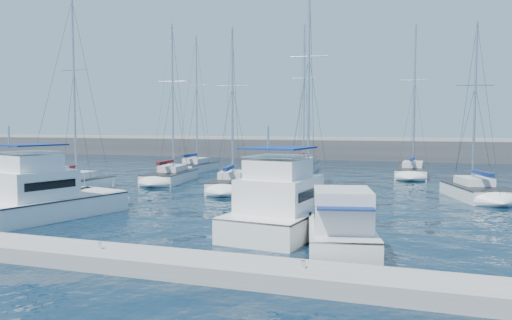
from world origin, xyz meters
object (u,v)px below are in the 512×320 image
(motor_yacht_stbd_outer, at_px, (341,233))
(sailboat_mid_e, at_px, (476,192))
(motor_yacht_port_outer, at_px, (47,197))
(motor_yacht_stbd_inner, at_px, (285,209))
(sailboat_mid_a, at_px, (70,185))
(sailboat_mid_c, at_px, (231,184))
(sailboat_back_c, at_px, (412,171))
(sailboat_mid_b, at_px, (171,176))
(sailboat_back_b, at_px, (303,166))
(sailboat_back_a, at_px, (195,167))
(motor_yacht_port_inner, at_px, (44,198))
(sailboat_mid_d, at_px, (307,191))

(motor_yacht_stbd_outer, distance_m, sailboat_mid_e, 20.23)
(motor_yacht_port_outer, height_order, sailboat_mid_e, sailboat_mid_e)
(motor_yacht_stbd_inner, height_order, sailboat_mid_e, sailboat_mid_e)
(sailboat_mid_e, bearing_deg, sailboat_mid_a, 175.29)
(sailboat_mid_c, relative_size, sailboat_back_c, 0.85)
(sailboat_mid_b, height_order, sailboat_back_b, sailboat_back_b)
(sailboat_back_a, height_order, sailboat_back_c, sailboat_back_c)
(motor_yacht_port_inner, height_order, sailboat_back_a, sailboat_back_a)
(motor_yacht_stbd_inner, height_order, sailboat_mid_c, sailboat_mid_c)
(motor_yacht_stbd_outer, xyz_separation_m, sailboat_mid_d, (-4.99, 15.36, -0.40))
(sailboat_mid_e, bearing_deg, sailboat_mid_b, 158.28)
(motor_yacht_port_outer, distance_m, sailboat_mid_c, 15.03)
(sailboat_mid_b, bearing_deg, motor_yacht_port_outer, -95.61)
(sailboat_mid_b, height_order, sailboat_mid_c, sailboat_mid_b)
(motor_yacht_port_inner, distance_m, sailboat_mid_e, 29.23)
(sailboat_back_b, bearing_deg, sailboat_mid_b, -125.98)
(motor_yacht_port_inner, bearing_deg, sailboat_mid_d, 60.38)
(motor_yacht_stbd_outer, height_order, sailboat_mid_d, sailboat_mid_d)
(sailboat_mid_c, relative_size, sailboat_back_b, 0.78)
(sailboat_mid_e, height_order, sailboat_back_b, sailboat_back_b)
(sailboat_mid_c, xyz_separation_m, sailboat_mid_e, (18.61, 1.35, -0.01))
(motor_yacht_stbd_inner, height_order, sailboat_mid_b, sailboat_mid_b)
(sailboat_mid_e, distance_m, sailboat_back_c, 15.74)
(motor_yacht_port_inner, height_order, motor_yacht_stbd_inner, same)
(motor_yacht_port_inner, distance_m, sailboat_mid_a, 11.80)
(motor_yacht_stbd_outer, bearing_deg, sailboat_back_a, 111.87)
(motor_yacht_stbd_inner, distance_m, sailboat_mid_e, 18.39)
(sailboat_back_c, bearing_deg, motor_yacht_port_inner, -120.92)
(motor_yacht_stbd_inner, relative_size, sailboat_back_b, 0.53)
(motor_yacht_port_outer, relative_size, sailboat_back_b, 0.33)
(motor_yacht_port_outer, relative_size, motor_yacht_stbd_outer, 0.89)
(sailboat_mid_e, relative_size, sailboat_back_c, 0.81)
(motor_yacht_stbd_inner, distance_m, sailboat_back_a, 33.69)
(sailboat_mid_e, bearing_deg, sailboat_back_a, 139.70)
(sailboat_mid_c, bearing_deg, motor_yacht_port_outer, -129.18)
(sailboat_mid_b, bearing_deg, sailboat_mid_e, -13.51)
(motor_yacht_stbd_inner, height_order, sailboat_back_b, sailboat_back_b)
(motor_yacht_port_outer, distance_m, sailboat_mid_a, 9.81)
(motor_yacht_stbd_outer, xyz_separation_m, sailboat_mid_e, (6.73, 19.07, -0.43))
(motor_yacht_stbd_inner, distance_m, sailboat_mid_a, 22.34)
(motor_yacht_port_inner, bearing_deg, sailboat_back_b, 93.59)
(sailboat_mid_a, bearing_deg, motor_yacht_stbd_outer, -25.11)
(motor_yacht_port_inner, distance_m, sailboat_mid_b, 18.84)
(sailboat_mid_c, bearing_deg, sailboat_mid_a, -169.31)
(motor_yacht_port_outer, bearing_deg, sailboat_mid_c, 65.37)
(motor_yacht_stbd_outer, height_order, sailboat_mid_b, sailboat_mid_b)
(sailboat_back_c, bearing_deg, motor_yacht_port_outer, -123.88)
(motor_yacht_port_inner, xyz_separation_m, motor_yacht_stbd_inner, (14.12, 0.96, 0.00))
(motor_yacht_stbd_inner, xyz_separation_m, sailboat_mid_c, (-8.45, 13.97, -0.61))
(motor_yacht_stbd_outer, relative_size, sailboat_back_a, 0.41)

